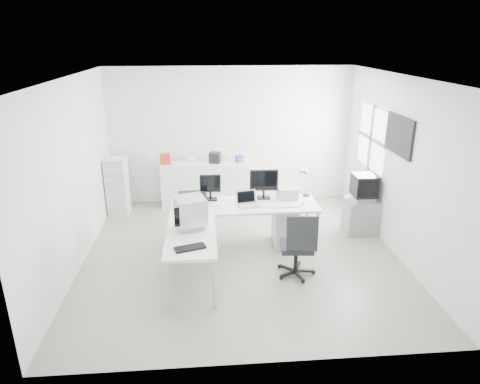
{
  "coord_description": "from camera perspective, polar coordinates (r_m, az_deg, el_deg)",
  "views": [
    {
      "loc": [
        -0.54,
        -6.19,
        3.34
      ],
      "look_at": [
        0.0,
        0.2,
        1.0
      ],
      "focal_mm": 32.0,
      "sensor_mm": 36.0,
      "label": 1
    }
  ],
  "objects": [
    {
      "name": "lcd_monitor_small",
      "position": [
        7.15,
        -3.98,
        0.62
      ],
      "size": [
        0.35,
        0.21,
        0.44
      ],
      "primitive_type": null,
      "rotation": [
        0.0,
        0.0,
        -0.02
      ],
      "color": "black",
      "rests_on": "main_desk"
    },
    {
      "name": "laptop",
      "position": [
        6.89,
        1.09,
        -1.01
      ],
      "size": [
        0.42,
        0.43,
        0.23
      ],
      "primitive_type": null,
      "rotation": [
        0.0,
        0.0,
        0.21
      ],
      "color": "#B7B7BA",
      "rests_on": "main_desk"
    },
    {
      "name": "left_wall",
      "position": [
        6.78,
        -21.41,
        1.99
      ],
      "size": [
        0.02,
        5.0,
        2.8
      ],
      "primitive_type": "cube",
      "color": "white",
      "rests_on": "floor"
    },
    {
      "name": "white_mouse",
      "position": [
        7.06,
        8.37,
        -1.43
      ],
      "size": [
        0.06,
        0.06,
        0.06
      ],
      "primitive_type": "sphere",
      "color": "white",
      "rests_on": "main_desk"
    },
    {
      "name": "back_wall",
      "position": [
        8.92,
        -1.24,
        7.48
      ],
      "size": [
        5.0,
        0.02,
        2.8
      ],
      "primitive_type": "cube",
      "color": "white",
      "rests_on": "floor"
    },
    {
      "name": "floor",
      "position": [
        7.06,
        0.14,
        -8.21
      ],
      "size": [
        5.0,
        5.0,
        0.01
      ],
      "primitive_type": "cube",
      "color": "#B8B0A5",
      "rests_on": "ground"
    },
    {
      "name": "tv_cabinet",
      "position": [
        7.97,
        15.86,
        -3.09
      ],
      "size": [
        0.57,
        0.47,
        0.63
      ],
      "primitive_type": "cube",
      "color": "gray",
      "rests_on": "floor"
    },
    {
      "name": "desk_lamp",
      "position": [
        7.39,
        8.9,
        1.14
      ],
      "size": [
        0.18,
        0.18,
        0.45
      ],
      "primitive_type": null,
      "rotation": [
        0.0,
        0.0,
        0.21
      ],
      "color": "silver",
      "rests_on": "main_desk"
    },
    {
      "name": "clutter_box_d",
      "position": [
        8.79,
        -0.08,
        4.44
      ],
      "size": [
        0.17,
        0.16,
        0.14
      ],
      "primitive_type": "cube",
      "rotation": [
        0.0,
        0.0,
        0.32
      ],
      "color": "#164A9E",
      "rests_on": "sideboard"
    },
    {
      "name": "right_wall",
      "position": [
        7.17,
        20.52,
        3.03
      ],
      "size": [
        0.02,
        5.0,
        2.8
      ],
      "primitive_type": "cube",
      "color": "white",
      "rests_on": "floor"
    },
    {
      "name": "clutter_bottle",
      "position": [
        8.86,
        -11.83,
        4.42
      ],
      "size": [
        0.07,
        0.07,
        0.22
      ],
      "primitive_type": "cylinder",
      "color": "white",
      "rests_on": "sideboard"
    },
    {
      "name": "drawer_pedestal",
      "position": [
        7.33,
        6.02,
        -4.57
      ],
      "size": [
        0.4,
        0.5,
        0.6
      ],
      "primitive_type": "cube",
      "color": "white",
      "rests_on": "floor"
    },
    {
      "name": "sideboard",
      "position": [
        8.91,
        -4.57,
        1.09
      ],
      "size": [
        1.82,
        0.45,
        0.91
      ],
      "primitive_type": "cube",
      "color": "white",
      "rests_on": "floor"
    },
    {
      "name": "office_chair",
      "position": [
        6.31,
        7.55,
        -6.77
      ],
      "size": [
        0.65,
        0.65,
        1.02
      ],
      "primitive_type": null,
      "rotation": [
        0.0,
        0.0,
        -0.1
      ],
      "color": "#222527",
      "rests_on": "floor"
    },
    {
      "name": "main_desk",
      "position": [
        7.16,
        0.59,
        -4.41
      ],
      "size": [
        2.4,
        0.8,
        0.75
      ],
      "primitive_type": null,
      "color": "white",
      "rests_on": "floor"
    },
    {
      "name": "clutter_box_b",
      "position": [
        8.76,
        -6.63,
        4.27
      ],
      "size": [
        0.16,
        0.15,
        0.14
      ],
      "primitive_type": "cube",
      "rotation": [
        0.0,
        0.0,
        -0.24
      ],
      "color": "white",
      "rests_on": "sideboard"
    },
    {
      "name": "clutter_box_c",
      "position": [
        8.75,
        -3.36,
        4.61
      ],
      "size": [
        0.26,
        0.25,
        0.22
      ],
      "primitive_type": "cube",
      "rotation": [
        0.0,
        0.0,
        -0.28
      ],
      "color": "black",
      "rests_on": "sideboard"
    },
    {
      "name": "crt_tv",
      "position": [
        7.78,
        16.23,
        0.56
      ],
      "size": [
        0.5,
        0.48,
        0.45
      ],
      "primitive_type": null,
      "color": "black",
      "rests_on": "tv_cabinet"
    },
    {
      "name": "lcd_monitor_large",
      "position": [
        7.2,
        3.19,
        1.03
      ],
      "size": [
        0.48,
        0.21,
        0.5
      ],
      "primitive_type": null,
      "rotation": [
        0.0,
        0.0,
        -0.04
      ],
      "color": "black",
      "rests_on": "main_desk"
    },
    {
      "name": "laser_printer",
      "position": [
        7.29,
        6.32,
        -0.12
      ],
      "size": [
        0.35,
        0.3,
        0.19
      ],
      "primitive_type": "cube",
      "rotation": [
        0.0,
        0.0,
        0.09
      ],
      "color": "#AFAFAF",
      "rests_on": "main_desk"
    },
    {
      "name": "clutter_box_a",
      "position": [
        8.79,
        -9.91,
        4.36
      ],
      "size": [
        0.21,
        0.19,
        0.2
      ],
      "primitive_type": "cube",
      "rotation": [
        0.0,
        0.0,
        0.04
      ],
      "color": "red",
      "rests_on": "sideboard"
    },
    {
      "name": "crt_monitor",
      "position": [
        6.13,
        -6.6,
        -2.91
      ],
      "size": [
        0.46,
        0.46,
        0.43
      ],
      "primitive_type": null,
      "rotation": [
        0.0,
        0.0,
        0.28
      ],
      "color": "#B7B7BA",
      "rests_on": "side_desk"
    },
    {
      "name": "window",
      "position": [
        8.17,
        17.11,
        6.86
      ],
      "size": [
        0.02,
        1.2,
        1.1
      ],
      "primitive_type": null,
      "color": "white",
      "rests_on": "right_wall"
    },
    {
      "name": "side_desk",
      "position": [
        6.16,
        -6.44,
        -8.89
      ],
      "size": [
        0.7,
        1.4,
        0.75
      ],
      "primitive_type": null,
      "color": "white",
      "rests_on": "floor"
    },
    {
      "name": "wall_picture",
      "position": [
        7.12,
        20.45,
        7.11
      ],
      "size": [
        0.04,
        0.9,
        0.6
      ],
      "primitive_type": null,
      "color": "black",
      "rests_on": "right_wall"
    },
    {
      "name": "inkjet_printer",
      "position": [
        7.06,
        -6.36,
        -0.9
      ],
      "size": [
        0.48,
        0.37,
        0.17
      ],
      "primitive_type": "cube",
      "rotation": [
        0.0,
        0.0,
        0.03
      ],
      "color": "black",
      "rests_on": "main_desk"
    },
    {
      "name": "white_keyboard",
      "position": [
        6.96,
        6.05,
        -1.83
      ],
      "size": [
        0.48,
        0.19,
        0.02
      ],
      "primitive_type": "cube",
      "rotation": [
        0.0,
        0.0,
        0.09
      ],
      "color": "white",
      "rests_on": "main_desk"
    },
    {
      "name": "filing_cabinet",
      "position": [
        8.77,
        -16.0,
        0.75
      ],
      "size": [
        0.39,
        0.47,
        1.12
      ],
      "primitive_type": "cube",
      "color": "white",
      "rests_on": "floor"
    },
    {
      "name": "ceiling",
      "position": [
        6.24,
        0.16,
        15.07
      ],
      "size": [
        5.0,
        5.0,
        0.01
      ],
      "primitive_type": "cube",
      "color": "white",
      "rests_on": "back_wall"
    },
    {
      "name": "black_keyboard",
      "position": [
        5.62,
        -6.68,
        -7.39
      ],
      "size": [
        0.43,
        0.28,
        0.03
      ],
      "primitive_type": "cube",
      "rotation": [
        0.0,
        0.0,
        0.31
      ],
      "color": "black",
      "rests_on": "side_desk"
    }
  ]
}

